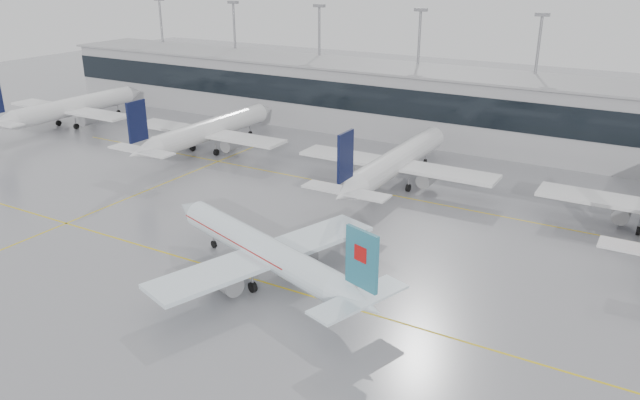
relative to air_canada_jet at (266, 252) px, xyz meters
The scene contains 12 objects.
ground 3.24m from the air_canada_jet, 114.67° to the right, with size 320.00×320.00×0.00m, color gray.
taxi_line_main 3.23m from the air_canada_jet, 114.67° to the right, with size 120.00×0.25×0.01m, color gold.
taxi_line_north 29.56m from the air_canada_jet, 90.55° to the left, with size 120.00×0.25×0.01m, color gold.
taxi_line_cross 33.67m from the air_canada_jet, 154.59° to the left, with size 0.25×60.00×0.01m, color gold.
terminal 61.45m from the air_canada_jet, 90.26° to the left, with size 180.00×15.00×12.00m, color #959598.
terminal_glass 54.01m from the air_canada_jet, 90.30° to the left, with size 180.00×0.20×5.00m, color black.
terminal_roof 62.05m from the air_canada_jet, 90.26° to the left, with size 182.00×16.00×0.40m, color gray.
light_masts 68.15m from the air_canada_jet, 90.24° to the left, with size 156.40×1.00×22.60m.
air_canada_jet is the anchor object (origin of this frame).
parked_jet_a 77.68m from the air_canada_jet, 154.80° to the left, with size 29.64×36.96×11.72m.
parked_jet_b 48.36m from the air_canada_jet, 136.85° to the left, with size 29.64×36.96×11.72m.
parked_jet_c 33.08m from the air_canada_jet, 90.49° to the left, with size 29.64×36.96×11.72m.
Camera 1 is at (34.00, -46.02, 30.89)m, focal length 35.00 mm.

